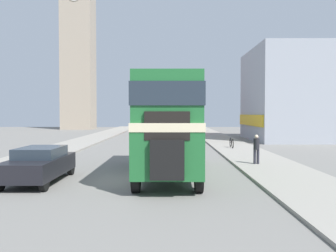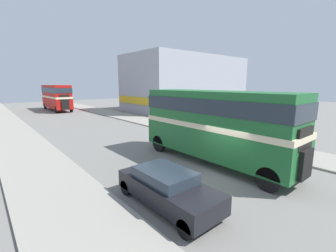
# 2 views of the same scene
# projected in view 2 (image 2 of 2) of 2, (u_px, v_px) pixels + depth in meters

# --- Properties ---
(ground_plane) EXTENTS (120.00, 120.00, 0.00)m
(ground_plane) POSITION_uv_depth(u_px,v_px,m) (220.00, 178.00, 11.29)
(ground_plane) COLOR slate
(sidewalk_right) EXTENTS (3.50, 120.00, 0.12)m
(sidewalk_right) POSITION_uv_depth(u_px,v_px,m) (280.00, 151.00, 15.54)
(sidewalk_right) COLOR gray
(sidewalk_right) RESTS_ON ground_plane
(sidewalk_left) EXTENTS (3.50, 120.00, 0.12)m
(sidewalk_left) POSITION_uv_depth(u_px,v_px,m) (87.00, 233.00, 7.01)
(sidewalk_left) COLOR gray
(sidewalk_left) RESTS_ON ground_plane
(double_decker_bus) EXTENTS (2.52, 9.93, 4.25)m
(double_decker_bus) POSITION_uv_depth(u_px,v_px,m) (214.00, 121.00, 13.04)
(double_decker_bus) COLOR #1E602D
(double_decker_bus) RESTS_ON ground_plane
(bus_distant) EXTENTS (2.57, 9.96, 4.40)m
(bus_distant) POSITION_uv_depth(u_px,v_px,m) (56.00, 96.00, 38.98)
(bus_distant) COLOR #B2140F
(bus_distant) RESTS_ON ground_plane
(car_parked_near) EXTENTS (1.80, 4.49, 1.40)m
(car_parked_near) POSITION_uv_depth(u_px,v_px,m) (167.00, 187.00, 8.63)
(car_parked_near) COLOR black
(car_parked_near) RESTS_ON ground_plane
(pedestrian_walking) EXTENTS (0.31, 0.31, 1.54)m
(pedestrian_walking) POSITION_uv_depth(u_px,v_px,m) (224.00, 129.00, 18.24)
(pedestrian_walking) COLOR #282833
(pedestrian_walking) RESTS_ON sidewalk_right
(bicycle_on_pavement) EXTENTS (0.05, 1.76, 0.78)m
(bicycle_on_pavement) POSITION_uv_depth(u_px,v_px,m) (157.00, 121.00, 25.43)
(bicycle_on_pavement) COLOR black
(bicycle_on_pavement) RESTS_ON sidewalk_right
(shop_building_block) EXTENTS (21.58, 11.50, 9.39)m
(shop_building_block) POSITION_uv_depth(u_px,v_px,m) (186.00, 83.00, 41.27)
(shop_building_block) COLOR #999EA8
(shop_building_block) RESTS_ON ground_plane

